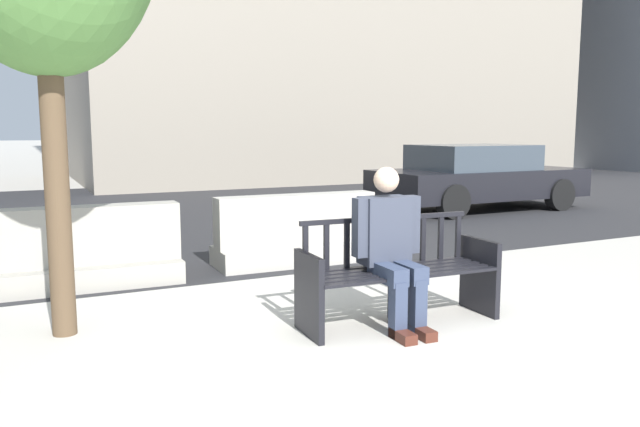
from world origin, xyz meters
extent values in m
plane|color=#B7B2A8|center=(0.00, 0.00, 0.00)|extent=(200.00, 200.00, 0.00)
cube|color=#28282B|center=(0.00, 8.70, 0.00)|extent=(120.00, 12.00, 0.01)
cube|color=black|center=(-0.30, 0.73, 0.33)|extent=(0.08, 0.51, 0.66)
cube|color=black|center=(1.34, 0.64, 0.33)|extent=(0.08, 0.51, 0.66)
cube|color=black|center=(0.52, 0.69, 0.22)|extent=(0.06, 0.33, 0.45)
cube|color=black|center=(0.51, 0.46, 0.45)|extent=(1.60, 0.15, 0.02)
cube|color=black|center=(0.52, 0.57, 0.45)|extent=(1.60, 0.15, 0.02)
cube|color=black|center=(0.52, 0.69, 0.45)|extent=(1.60, 0.15, 0.02)
cube|color=black|center=(0.53, 0.80, 0.45)|extent=(1.60, 0.15, 0.02)
cube|color=black|center=(0.53, 0.92, 0.45)|extent=(1.60, 0.15, 0.02)
cube|color=black|center=(0.54, 0.93, 0.86)|extent=(1.60, 0.12, 0.04)
cube|color=black|center=(-0.21, 0.96, 0.65)|extent=(0.05, 0.03, 0.38)
cube|color=black|center=(-0.03, 0.95, 0.65)|extent=(0.05, 0.03, 0.38)
cube|color=black|center=(0.16, 0.94, 0.65)|extent=(0.05, 0.03, 0.38)
cube|color=black|center=(0.35, 0.94, 0.65)|extent=(0.05, 0.03, 0.38)
cube|color=black|center=(0.54, 0.93, 0.65)|extent=(0.05, 0.03, 0.38)
cube|color=black|center=(0.72, 0.92, 0.65)|extent=(0.05, 0.03, 0.38)
cube|color=black|center=(0.91, 0.91, 0.65)|extent=(0.05, 0.03, 0.38)
cube|color=black|center=(1.10, 0.90, 0.65)|extent=(0.05, 0.03, 0.38)
cube|color=black|center=(1.28, 0.89, 0.65)|extent=(0.05, 0.03, 0.38)
cube|color=black|center=(-0.30, 0.71, 0.65)|extent=(0.07, 0.46, 0.03)
cube|color=black|center=(1.34, 0.62, 0.65)|extent=(0.07, 0.46, 0.03)
cube|color=#383D4C|center=(0.42, 0.76, 0.79)|extent=(0.41, 0.26, 0.56)
sphere|color=beige|center=(0.41, 0.74, 1.21)|extent=(0.21, 0.21, 0.21)
cube|color=#333D56|center=(0.31, 0.55, 0.48)|extent=(0.16, 0.45, 0.14)
cube|color=#333D56|center=(0.49, 0.54, 0.48)|extent=(0.16, 0.45, 0.14)
cube|color=#333D56|center=(0.31, 0.38, 0.23)|extent=(0.12, 0.12, 0.45)
cube|color=#333D56|center=(0.49, 0.37, 0.23)|extent=(0.12, 0.12, 0.45)
cube|color=#4C2319|center=(0.30, 0.30, 0.04)|extent=(0.12, 0.27, 0.08)
cube|color=#4C2319|center=(0.48, 0.29, 0.04)|extent=(0.12, 0.27, 0.08)
cube|color=#383D4C|center=(0.17, 0.74, 0.83)|extent=(0.10, 0.12, 0.48)
cube|color=#383D4C|center=(0.66, 0.72, 0.83)|extent=(0.10, 0.12, 0.48)
cube|color=#ADA89E|center=(0.73, 3.25, 0.12)|extent=(2.01, 0.72, 0.24)
cube|color=#ADA89E|center=(0.73, 3.25, 0.54)|extent=(2.01, 0.34, 0.60)
cube|color=#9E998E|center=(-1.74, 3.16, 0.12)|extent=(2.02, 0.73, 0.24)
cube|color=#9E998E|center=(-1.74, 3.16, 0.54)|extent=(2.01, 0.35, 0.60)
cylinder|color=brown|center=(-2.02, 1.63, 1.27)|extent=(0.19, 0.19, 2.55)
cube|color=black|center=(6.14, 6.30, 0.54)|extent=(4.35, 1.90, 0.56)
cube|color=#38424C|center=(5.97, 6.30, 1.07)|extent=(2.25, 1.66, 0.49)
cylinder|color=black|center=(7.48, 7.19, 0.32)|extent=(0.64, 0.23, 0.64)
cylinder|color=black|center=(7.49, 5.44, 0.32)|extent=(0.64, 0.23, 0.64)
cylinder|color=black|center=(4.79, 7.16, 0.32)|extent=(0.64, 0.23, 0.64)
cylinder|color=black|center=(4.81, 5.41, 0.32)|extent=(0.64, 0.23, 0.64)
camera|label=1|loc=(-2.32, -3.57, 1.62)|focal=35.00mm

